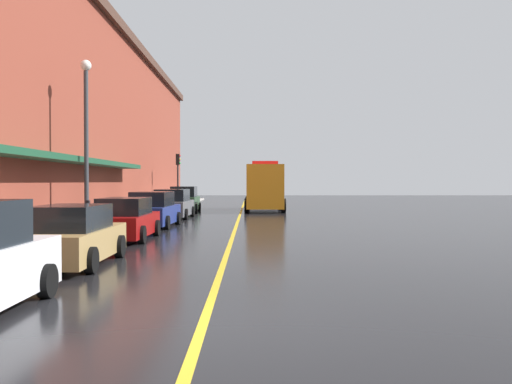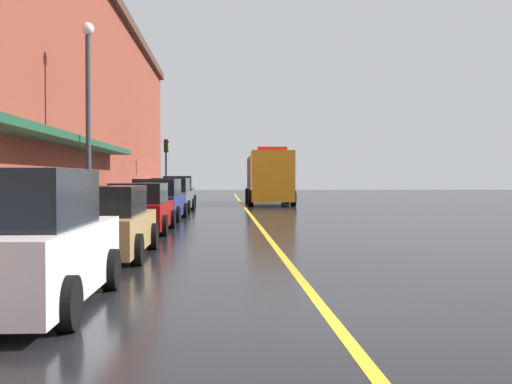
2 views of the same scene
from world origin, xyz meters
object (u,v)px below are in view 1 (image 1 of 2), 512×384
Objects in this scene: parked_car_5 at (184,200)px; street_lamp_left at (86,127)px; utility_truck at (264,188)px; parked_car_3 at (153,210)px; parking_meter_0 at (111,207)px; parking_meter_1 at (88,212)px; parked_car_2 at (126,220)px; parked_car_1 at (73,237)px; parked_car_4 at (173,205)px; traffic_light_near at (178,170)px.

parked_car_5 is 0.70× the size of street_lamp_left.
parked_car_3 is at bearing -19.94° from utility_truck.
parking_meter_0 is 1.00× the size of parking_meter_1.
utility_truck is (5.73, 2.28, 0.86)m from parked_car_5.
street_lamp_left reaches higher than parking_meter_1.
street_lamp_left reaches higher than utility_truck.
parked_car_2 is 3.47× the size of parking_meter_1.
parked_car_4 is at bearing 0.17° from parked_car_1.
street_lamp_left is at bearing 14.13° from parked_car_1.
parked_car_4 reaches higher than parked_car_1.
utility_truck is at bearing 68.24° from street_lamp_left.
parked_car_2 is at bearing -178.26° from parked_car_4.
street_lamp_left reaches higher than parked_car_4.
parking_meter_1 is 0.19× the size of street_lamp_left.
parked_car_5 is (-0.09, 6.49, 0.05)m from parked_car_4.
parking_meter_1 is at bearing -72.54° from street_lamp_left.
parked_car_2 is at bearing -177.76° from parked_car_3.
parked_car_1 is 1.07× the size of traffic_light_near.
parked_car_3 is 6.07m from parking_meter_1.
parked_car_1 is 0.66× the size of street_lamp_left.
street_lamp_left is (-0.60, 1.91, 3.34)m from parking_meter_1.
utility_truck reaches higher than parking_meter_0.
parked_car_5 is 1.13× the size of traffic_light_near.
parked_car_3 is 12.96m from parked_car_5.
parked_car_3 is 5.74m from street_lamp_left.
utility_truck is (5.67, 21.09, 0.97)m from parked_car_2.
street_lamp_left is at bearing 155.59° from parked_car_3.
parking_meter_0 is 21.93m from traffic_light_near.
parked_car_1 is 3.46× the size of parking_meter_0.
street_lamp_left reaches higher than parking_meter_0.
parked_car_4 is 10.47m from utility_truck.
parked_car_5 is 17.43m from street_lamp_left.
parked_car_4 reaches higher than parking_meter_1.
parked_car_1 is 25.19m from parked_car_5.
parked_car_2 is (-0.05, 6.38, 0.00)m from parked_car_1.
street_lamp_left is (-2.05, 8.24, 3.66)m from parked_car_1.
traffic_light_near is (-1.29, 6.36, 2.30)m from parked_car_5.
parking_meter_0 is (-1.44, -8.98, 0.25)m from parked_car_4.
parked_car_2 is at bearing 2.20° from parking_meter_1.
traffic_light_near reaches higher than parked_car_3.
parking_meter_0 is (-7.08, -17.75, -0.66)m from utility_truck.
parked_car_5 is at bearing 85.02° from parking_meter_0.
parked_car_1 is 3.46× the size of parking_meter_1.
parked_car_4 is 3.54× the size of parking_meter_1.
parked_car_1 is at bearing -87.47° from traffic_light_near.
parking_meter_1 is 25.31m from traffic_light_near.
parked_car_4 is 12.45m from parking_meter_1.
parked_car_4 is 6.49m from parked_car_5.
parked_car_4 is 9.10m from parking_meter_0.
parked_car_2 is 3.47× the size of parking_meter_0.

